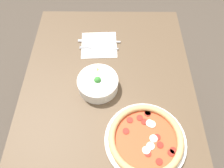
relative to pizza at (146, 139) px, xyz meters
The scene contains 7 objects.
ground_plane 0.77m from the pizza, 59.70° to the left, with size 8.00×8.00×0.00m, color #4C4238.
dining_table 0.21m from the pizza, 59.70° to the left, with size 1.38×0.78×0.73m.
pizza is the anchor object (origin of this frame).
bowl 0.31m from the pizza, 37.98° to the left, with size 0.18×0.18×0.08m.
napkin 0.55m from the pizza, 21.54° to the left, with size 0.19×0.19×0.00m.
fork 0.52m from the pizza, 22.42° to the left, with size 0.02×0.20×0.00m.
knife 0.56m from the pizza, 19.79° to the left, with size 0.02×0.22×0.01m.
Camera 1 is at (-0.38, -0.02, 1.56)m, focal length 35.00 mm.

